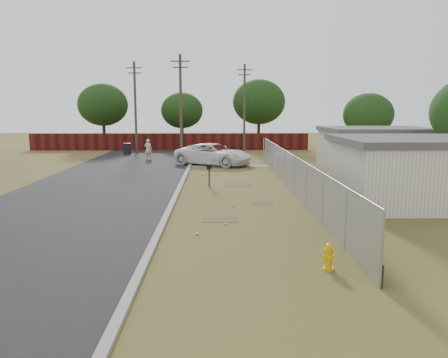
{
  "coord_description": "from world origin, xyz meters",
  "views": [
    {
      "loc": [
        -0.93,
        -22.15,
        4.4
      ],
      "look_at": [
        -0.58,
        -1.61,
        1.1
      ],
      "focal_mm": 35.0,
      "sensor_mm": 36.0,
      "label": 1
    }
  ],
  "objects_px": {
    "trash_bin": "(127,149)",
    "pickup_truck": "(214,154)",
    "fire_hydrant": "(329,257)",
    "pedestrian": "(148,149)",
    "mailbox": "(209,169)"
  },
  "relations": [
    {
      "from": "pedestrian",
      "to": "trash_bin",
      "type": "height_order",
      "value": "pedestrian"
    },
    {
      "from": "fire_hydrant",
      "to": "trash_bin",
      "type": "relative_size",
      "value": 0.73
    },
    {
      "from": "fire_hydrant",
      "to": "trash_bin",
      "type": "height_order",
      "value": "trash_bin"
    },
    {
      "from": "pedestrian",
      "to": "mailbox",
      "type": "bearing_deg",
      "value": 116.15
    },
    {
      "from": "trash_bin",
      "to": "mailbox",
      "type": "bearing_deg",
      "value": -65.44
    },
    {
      "from": "mailbox",
      "to": "trash_bin",
      "type": "height_order",
      "value": "mailbox"
    },
    {
      "from": "mailbox",
      "to": "pedestrian",
      "type": "distance_m",
      "value": 14.91
    },
    {
      "from": "mailbox",
      "to": "trash_bin",
      "type": "bearing_deg",
      "value": 114.56
    },
    {
      "from": "pedestrian",
      "to": "trash_bin",
      "type": "xyz_separation_m",
      "value": [
        -2.77,
        4.52,
        -0.35
      ]
    },
    {
      "from": "fire_hydrant",
      "to": "pedestrian",
      "type": "bearing_deg",
      "value": 108.69
    },
    {
      "from": "fire_hydrant",
      "to": "trash_bin",
      "type": "distance_m",
      "value": 33.61
    },
    {
      "from": "fire_hydrant",
      "to": "pickup_truck",
      "type": "bearing_deg",
      "value": 98.24
    },
    {
      "from": "trash_bin",
      "to": "pickup_truck",
      "type": "bearing_deg",
      "value": -44.93
    },
    {
      "from": "pickup_truck",
      "to": "trash_bin",
      "type": "distance_m",
      "value": 12.1
    },
    {
      "from": "fire_hydrant",
      "to": "mailbox",
      "type": "relative_size",
      "value": 0.6
    }
  ]
}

